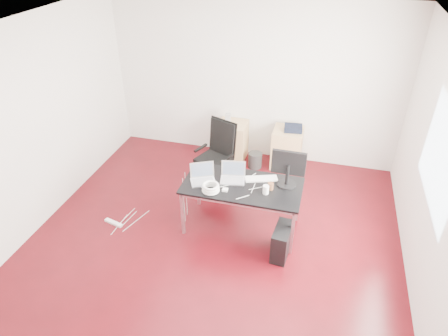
% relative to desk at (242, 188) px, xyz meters
% --- Properties ---
extents(room_shell, '(5.00, 5.00, 5.00)m').
position_rel_desk_xyz_m(room_shell, '(-0.26, -0.38, 0.73)').
color(room_shell, '#3E070D').
rests_on(room_shell, ground).
extents(desk, '(1.60, 0.80, 0.73)m').
position_rel_desk_xyz_m(desk, '(0.00, 0.00, 0.00)').
color(desk, black).
rests_on(desk, ground).
extents(office_chair, '(0.62, 0.64, 1.08)m').
position_rel_desk_xyz_m(office_chair, '(-0.64, 0.98, -0.07)').
color(office_chair, black).
rests_on(office_chair, ground).
extents(filing_cabinet_left, '(0.50, 0.50, 0.70)m').
position_rel_desk_xyz_m(filing_cabinet_left, '(-0.60, 1.84, -0.33)').
color(filing_cabinet_left, tan).
rests_on(filing_cabinet_left, ground).
extents(filing_cabinet_right, '(0.50, 0.50, 0.70)m').
position_rel_desk_xyz_m(filing_cabinet_right, '(0.39, 1.84, -0.33)').
color(filing_cabinet_right, tan).
rests_on(filing_cabinet_right, ground).
extents(pc_tower, '(0.24, 0.47, 0.44)m').
position_rel_desk_xyz_m(pc_tower, '(0.63, -0.40, -0.46)').
color(pc_tower, black).
rests_on(pc_tower, ground).
extents(wastebasket, '(0.25, 0.25, 0.28)m').
position_rel_desk_xyz_m(wastebasket, '(-0.13, 1.64, -0.54)').
color(wastebasket, black).
rests_on(wastebasket, ground).
extents(power_strip, '(0.31, 0.14, 0.04)m').
position_rel_desk_xyz_m(power_strip, '(-1.81, -0.43, -0.66)').
color(power_strip, white).
rests_on(power_strip, ground).
extents(laptop_left, '(0.41, 0.37, 0.23)m').
position_rel_desk_xyz_m(laptop_left, '(-0.55, -0.04, 0.11)').
color(laptop_left, silver).
rests_on(laptop_left, desk).
extents(laptop_right, '(0.37, 0.31, 0.23)m').
position_rel_desk_xyz_m(laptop_right, '(-0.16, 0.10, 0.11)').
color(laptop_right, silver).
rests_on(laptop_right, desk).
extents(monitor, '(0.45, 0.26, 0.51)m').
position_rel_desk_xyz_m(monitor, '(0.57, 0.17, 0.34)').
color(monitor, black).
rests_on(monitor, desk).
extents(keyboard, '(0.46, 0.28, 0.02)m').
position_rel_desk_xyz_m(keyboard, '(0.22, 0.20, 0.06)').
color(keyboard, white).
rests_on(keyboard, desk).
extents(cup_white, '(0.09, 0.09, 0.12)m').
position_rel_desk_xyz_m(cup_white, '(0.34, -0.11, 0.11)').
color(cup_white, white).
rests_on(cup_white, desk).
extents(cup_brown, '(0.09, 0.09, 0.10)m').
position_rel_desk_xyz_m(cup_brown, '(0.38, -0.00, 0.10)').
color(cup_brown, brown).
rests_on(cup_brown, desk).
extents(cable_coil, '(0.24, 0.24, 0.11)m').
position_rel_desk_xyz_m(cable_coil, '(-0.37, -0.25, 0.11)').
color(cable_coil, white).
rests_on(cable_coil, desk).
extents(power_adapter, '(0.07, 0.07, 0.03)m').
position_rel_desk_xyz_m(power_adapter, '(-0.19, -0.19, 0.07)').
color(power_adapter, white).
rests_on(power_adapter, desk).
extents(speaker, '(0.10, 0.09, 0.18)m').
position_rel_desk_xyz_m(speaker, '(-0.68, 1.84, 0.11)').
color(speaker, '#9E9E9E').
rests_on(speaker, filing_cabinet_left).
extents(navy_garment, '(0.32, 0.27, 0.09)m').
position_rel_desk_xyz_m(navy_garment, '(0.46, 1.84, 0.07)').
color(navy_garment, black).
rests_on(navy_garment, filing_cabinet_right).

